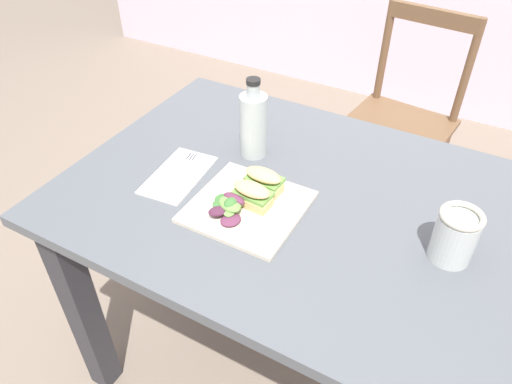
% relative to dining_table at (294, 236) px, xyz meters
% --- Properties ---
extents(ground_plane, '(9.09, 9.09, 0.00)m').
position_rel_dining_table_xyz_m(ground_plane, '(-0.13, -0.02, -0.60)').
color(ground_plane, '#7A6B5B').
extents(dining_table, '(1.12, 0.80, 0.74)m').
position_rel_dining_table_xyz_m(dining_table, '(0.00, 0.00, 0.00)').
color(dining_table, '#51565B').
rests_on(dining_table, ground).
extents(chair_wooden_far, '(0.44, 0.44, 0.87)m').
position_rel_dining_table_xyz_m(chair_wooden_far, '(0.04, 0.95, -0.15)').
color(chair_wooden_far, brown).
rests_on(chair_wooden_far, ground).
extents(plate_lunch, '(0.25, 0.25, 0.01)m').
position_rel_dining_table_xyz_m(plate_lunch, '(-0.08, -0.10, 0.15)').
color(plate_lunch, beige).
rests_on(plate_lunch, dining_table).
extents(sandwich_half_front, '(0.09, 0.06, 0.06)m').
position_rel_dining_table_xyz_m(sandwich_half_front, '(-0.07, -0.09, 0.18)').
color(sandwich_half_front, '#DBB270').
rests_on(sandwich_half_front, plate_lunch).
extents(sandwich_half_back, '(0.09, 0.06, 0.06)m').
position_rel_dining_table_xyz_m(sandwich_half_back, '(-0.07, -0.03, 0.18)').
color(sandwich_half_back, '#DBB270').
rests_on(sandwich_half_back, plate_lunch).
extents(salad_mixed_greens, '(0.10, 0.11, 0.04)m').
position_rel_dining_table_xyz_m(salad_mixed_greens, '(-0.10, -0.14, 0.17)').
color(salad_mixed_greens, '#602D47').
rests_on(salad_mixed_greens, plate_lunch).
extents(napkin_folded, '(0.14, 0.22, 0.00)m').
position_rel_dining_table_xyz_m(napkin_folded, '(-0.29, -0.08, 0.14)').
color(napkin_folded, silver).
rests_on(napkin_folded, dining_table).
extents(fork_on_napkin, '(0.05, 0.19, 0.00)m').
position_rel_dining_table_xyz_m(fork_on_napkin, '(-0.30, -0.06, 0.15)').
color(fork_on_napkin, silver).
rests_on(fork_on_napkin, napkin_folded).
extents(bottle_cold_brew, '(0.07, 0.07, 0.22)m').
position_rel_dining_table_xyz_m(bottle_cold_brew, '(-0.18, 0.10, 0.22)').
color(bottle_cold_brew, black).
rests_on(bottle_cold_brew, dining_table).
extents(mason_jar_iced_tea, '(0.09, 0.09, 0.12)m').
position_rel_dining_table_xyz_m(mason_jar_iced_tea, '(0.36, -0.03, 0.19)').
color(mason_jar_iced_tea, '#C67528').
rests_on(mason_jar_iced_tea, dining_table).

